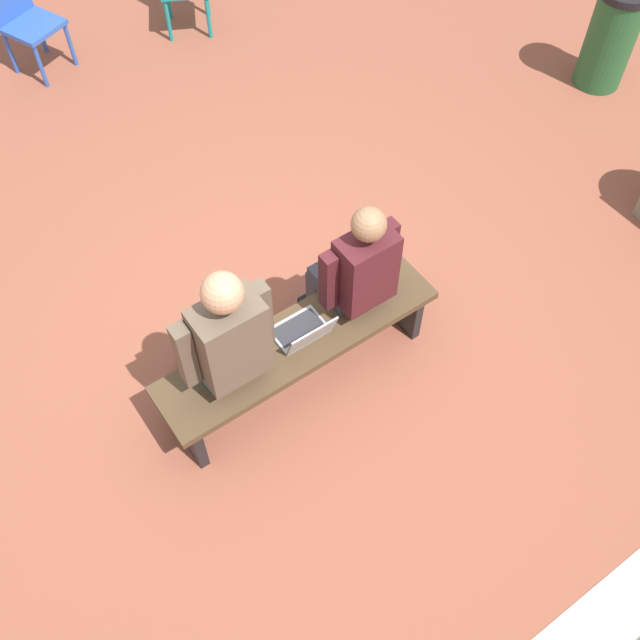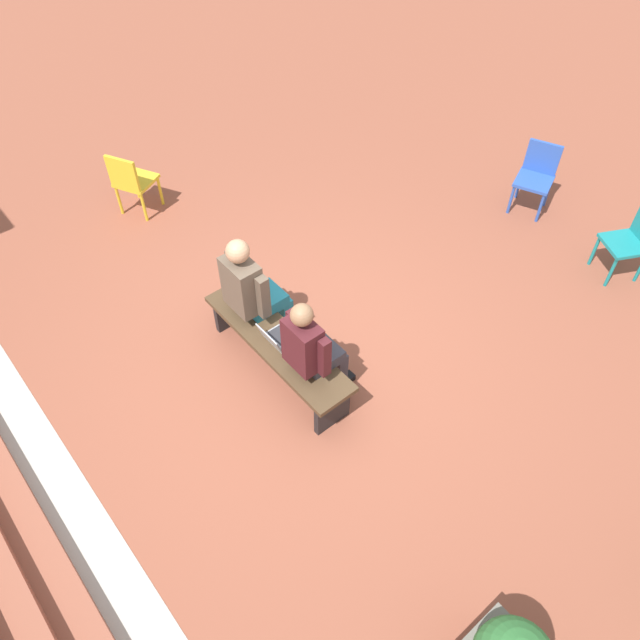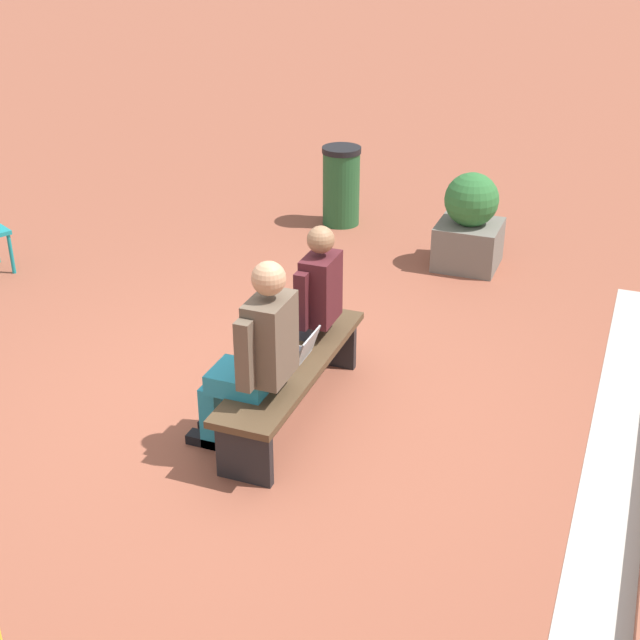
# 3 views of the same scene
# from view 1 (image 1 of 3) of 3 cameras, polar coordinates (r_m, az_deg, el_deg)

# --- Properties ---
(ground_plane) EXTENTS (60.00, 60.00, 0.00)m
(ground_plane) POSITION_cam_1_polar(r_m,az_deg,el_deg) (4.91, -2.80, -2.24)
(ground_plane) COLOR brown
(bench) EXTENTS (1.80, 0.44, 0.45)m
(bench) POSITION_cam_1_polar(r_m,az_deg,el_deg) (4.50, -1.64, -2.06)
(bench) COLOR #4C3823
(bench) RESTS_ON ground
(person_student) EXTENTS (0.51, 0.64, 1.29)m
(person_student) POSITION_cam_1_polar(r_m,az_deg,el_deg) (4.41, 2.60, 3.72)
(person_student) COLOR #383842
(person_student) RESTS_ON ground
(person_adult) EXTENTS (0.56, 0.71, 1.37)m
(person_adult) POSITION_cam_1_polar(r_m,az_deg,el_deg) (4.11, -7.44, -1.49)
(person_adult) COLOR teal
(person_adult) RESTS_ON ground
(laptop) EXTENTS (0.32, 0.29, 0.21)m
(laptop) POSITION_cam_1_polar(r_m,az_deg,el_deg) (4.38, -1.24, -0.92)
(laptop) COLOR #9EA0A5
(laptop) RESTS_ON bench
(plastic_chair_near_bench_right) EXTENTS (0.55, 0.55, 0.84)m
(plastic_chair_near_bench_right) POSITION_cam_1_polar(r_m,az_deg,el_deg) (7.20, -21.66, 20.71)
(plastic_chair_near_bench_right) COLOR #2D56B7
(plastic_chair_near_bench_right) RESTS_ON ground
(litter_bin) EXTENTS (0.42, 0.42, 0.86)m
(litter_bin) POSITION_cam_1_polar(r_m,az_deg,el_deg) (7.02, 21.29, 19.42)
(litter_bin) COLOR #23562D
(litter_bin) RESTS_ON ground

